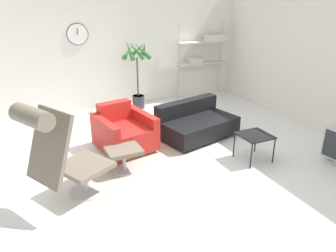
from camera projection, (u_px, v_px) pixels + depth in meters
ground_plane at (162, 162)px, 4.98m from camera, size 12.00×12.00×0.00m
wall_back at (105, 43)px, 6.91m from camera, size 12.00×0.09×2.80m
wall_right at (328, 54)px, 5.70m from camera, size 0.06×12.00×2.80m
round_rug at (161, 175)px, 4.61m from camera, size 1.94×1.94×0.01m
lounge_chair at (58, 148)px, 3.69m from camera, size 1.11×0.94×1.31m
ottoman at (124, 154)px, 4.64m from camera, size 0.48×0.41×0.35m
armchair_red at (124, 133)px, 5.31m from camera, size 0.94×0.99×0.72m
couch_low at (196, 124)px, 5.80m from camera, size 1.46×1.08×0.61m
side_table at (255, 137)px, 4.90m from camera, size 0.46×0.46×0.42m
potted_plant at (137, 74)px, 7.02m from camera, size 0.62×0.63×1.50m
shelf_unit at (205, 50)px, 7.73m from camera, size 1.22×0.28×1.74m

